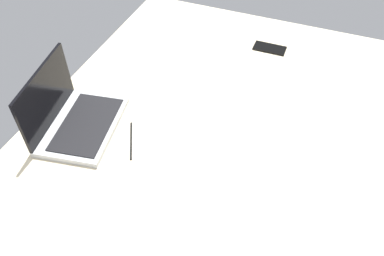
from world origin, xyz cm
name	(u,v)px	position (x,y,z in cm)	size (l,w,h in cm)	color
bed_mattress	(222,169)	(0.00, 0.00, 9.00)	(180.00, 140.00, 18.00)	beige
laptop	(73,117)	(-7.49, 52.65, 22.41)	(36.39, 28.21, 23.00)	#B7BABC
cell_phone	(269,48)	(64.58, 0.29, 18.40)	(6.80, 14.00, 0.80)	black
charger_cable	(131,141)	(-6.70, 31.01, 18.30)	(17.00, 0.60, 0.60)	black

